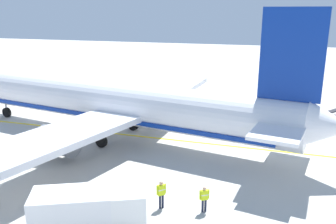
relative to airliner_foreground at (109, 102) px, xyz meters
name	(u,v)px	position (x,y,z in m)	size (l,w,h in m)	color
airliner_foreground	(109,102)	(0.00, 0.00, 0.00)	(34.50, 41.57, 11.90)	white
service_truck_fuel	(90,208)	(-14.28, -5.81, -1.97)	(4.53, 6.37, 2.43)	white
cargo_container_mid	(265,121)	(6.53, -13.91, -2.46)	(1.96, 1.96, 1.96)	#333338
crew_marshaller	(161,192)	(-10.81, -8.71, -2.33)	(0.48, 0.49, 1.79)	#191E33
crew_loader_left	(204,197)	(-10.45, -11.29, -2.43)	(0.44, 0.54, 1.64)	#191E33
apron_guide_line	(157,138)	(0.89, -4.44, -3.39)	(0.30, 60.00, 0.01)	yellow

